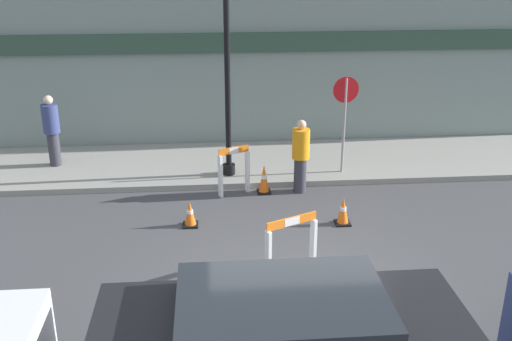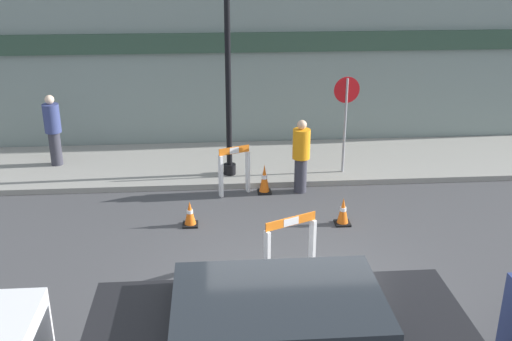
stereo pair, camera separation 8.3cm
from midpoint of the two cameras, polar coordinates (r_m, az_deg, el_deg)
The scene contains 12 objects.
ground_plane at distance 9.58m, azimuth 3.06°, elevation -12.16°, with size 60.00×60.00×0.00m, color #424244.
sidewalk_slab at distance 14.90m, azimuth -0.01°, elevation 0.76°, with size 18.00×2.98×0.13m.
storefront_facade at distance 15.72m, azimuth -0.49°, elevation 11.99°, with size 18.00×0.22×5.50m.
streetlamp_post at distance 13.20m, azimuth -2.98°, elevation 12.32°, with size 0.44×0.44×4.80m.
stop_sign at distance 13.82m, azimuth 8.30°, elevation 5.81°, with size 0.60×0.08×2.27m.
barricade_0 at distance 10.04m, azimuth 3.15°, elevation -6.79°, with size 0.92×0.52×1.01m.
barricade_1 at distance 13.04m, azimuth -2.29°, elevation 0.08°, with size 0.70×0.39×1.09m.
traffic_cone_0 at distance 11.78m, azimuth -6.50°, elevation -4.16°, with size 0.30×0.30×0.52m.
traffic_cone_1 at distance 13.18m, azimuth 0.58°, elevation -0.85°, with size 0.30×0.30×0.66m.
traffic_cone_2 at distance 11.89m, azimuth 8.09°, elevation -3.88°, with size 0.30×0.30×0.56m.
person_worker at distance 13.08m, azimuth 4.09°, elevation 1.56°, with size 0.53×0.53×1.66m.
person_pedestrian at distance 15.08m, azimuth -19.03°, elevation 3.79°, with size 0.47×0.47×1.73m.
Camera 1 is at (-1.21, -7.92, 5.26)m, focal length 42.00 mm.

